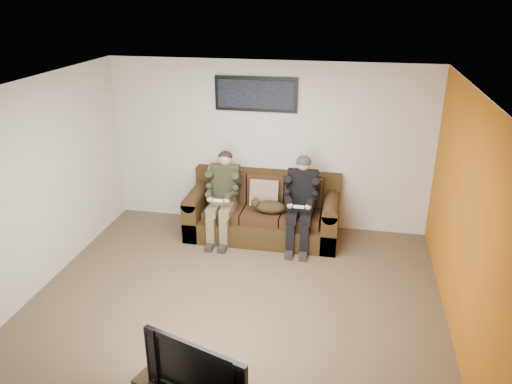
% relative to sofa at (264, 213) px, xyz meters
% --- Properties ---
extents(floor, '(5.00, 5.00, 0.00)m').
position_rel_sofa_xyz_m(floor, '(-0.01, -1.83, -0.35)').
color(floor, brown).
rests_on(floor, ground).
extents(ceiling, '(5.00, 5.00, 0.00)m').
position_rel_sofa_xyz_m(ceiling, '(-0.01, -1.83, 2.25)').
color(ceiling, silver).
rests_on(ceiling, ground).
extents(wall_back, '(5.00, 0.00, 5.00)m').
position_rel_sofa_xyz_m(wall_back, '(-0.01, 0.42, 0.95)').
color(wall_back, beige).
rests_on(wall_back, ground).
extents(wall_front, '(5.00, 0.00, 5.00)m').
position_rel_sofa_xyz_m(wall_front, '(-0.01, -4.08, 0.95)').
color(wall_front, beige).
rests_on(wall_front, ground).
extents(wall_left, '(0.00, 4.50, 4.50)m').
position_rel_sofa_xyz_m(wall_left, '(-2.51, -1.83, 0.95)').
color(wall_left, beige).
rests_on(wall_left, ground).
extents(wall_right, '(0.00, 4.50, 4.50)m').
position_rel_sofa_xyz_m(wall_right, '(2.49, -1.83, 0.95)').
color(wall_right, beige).
rests_on(wall_right, ground).
extents(accent_wall_right, '(0.00, 4.50, 4.50)m').
position_rel_sofa_xyz_m(accent_wall_right, '(2.48, -1.83, 0.95)').
color(accent_wall_right, '#B26011').
rests_on(accent_wall_right, ground).
extents(sofa, '(2.28, 0.98, 0.93)m').
position_rel_sofa_xyz_m(sofa, '(0.00, 0.00, 0.00)').
color(sofa, '#33230F').
rests_on(sofa, ground).
extents(throw_pillow, '(0.44, 0.21, 0.43)m').
position_rel_sofa_xyz_m(throw_pillow, '(-0.00, 0.04, 0.31)').
color(throw_pillow, '#8C6D5B').
rests_on(throw_pillow, sofa).
extents(throw_blanket, '(0.47, 0.23, 0.08)m').
position_rel_sofa_xyz_m(throw_blanket, '(-0.69, 0.29, 0.58)').
color(throw_blanket, '#BDB68B').
rests_on(throw_blanket, sofa).
extents(person_left, '(0.51, 0.87, 1.31)m').
position_rel_sofa_xyz_m(person_left, '(-0.59, -0.19, 0.39)').
color(person_left, brown).
rests_on(person_left, sofa).
extents(person_right, '(0.51, 0.86, 1.32)m').
position_rel_sofa_xyz_m(person_right, '(0.59, -0.19, 0.39)').
color(person_right, black).
rests_on(person_right, sofa).
extents(cat, '(0.66, 0.26, 0.24)m').
position_rel_sofa_xyz_m(cat, '(0.12, -0.21, 0.20)').
color(cat, '#402E19').
rests_on(cat, sofa).
extents(framed_poster, '(1.25, 0.05, 0.52)m').
position_rel_sofa_xyz_m(framed_poster, '(-0.20, 0.38, 1.75)').
color(framed_poster, black).
rests_on(framed_poster, wall_back).
extents(television, '(0.97, 0.44, 0.57)m').
position_rel_sofa_xyz_m(television, '(0.16, -3.78, 0.33)').
color(television, black).
rests_on(television, tv_stand).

